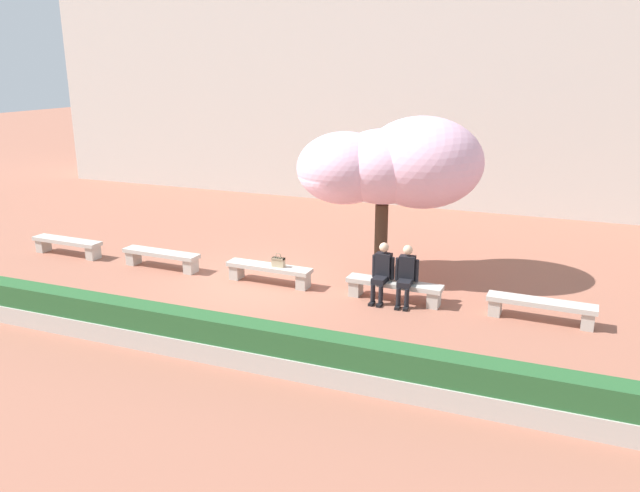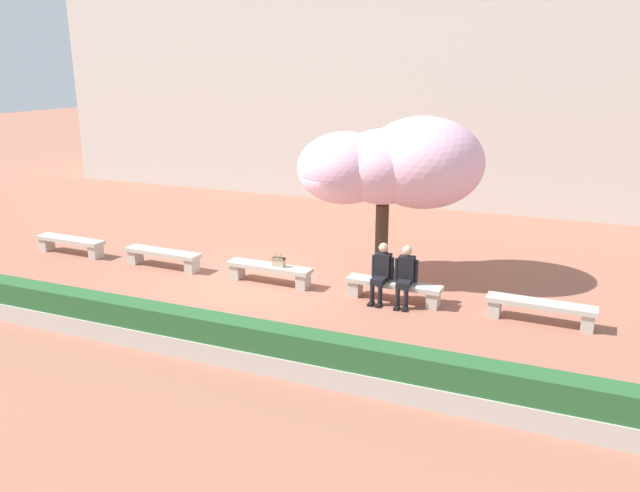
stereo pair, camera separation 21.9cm
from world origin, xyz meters
name	(u,v)px [view 2 (the right image)]	position (x,y,z in m)	size (l,w,h in m)	color
ground_plane	(270,283)	(0.00, 0.00, 0.00)	(100.00, 100.00, 0.00)	#9E604C
building_facade	(406,52)	(0.00, 11.38, 5.42)	(28.57, 4.00, 10.84)	beige
stone_bench_west_end	(70,243)	(-6.08, 0.00, 0.31)	(2.13, 0.48, 0.45)	#BCB7AD
stone_bench_near_west	(163,256)	(-3.04, 0.00, 0.31)	(2.13, 0.48, 0.45)	#BCB7AD
stone_bench_center	(269,271)	(0.00, 0.00, 0.31)	(2.13, 0.48, 0.45)	#BCB7AD
stone_bench_near_east	(394,288)	(3.04, 0.00, 0.31)	(2.13, 0.48, 0.45)	#BCB7AD
stone_bench_east_end	(540,308)	(6.08, 0.00, 0.31)	(2.13, 0.48, 0.45)	#BCB7AD
person_seated_left	(382,270)	(2.77, -0.05, 0.70)	(0.51, 0.69, 1.29)	black
person_seated_right	(406,273)	(3.31, -0.05, 0.70)	(0.51, 0.70, 1.29)	black
handbag	(279,261)	(0.26, -0.02, 0.58)	(0.30, 0.15, 0.34)	tan
cherry_tree_main	(392,165)	(2.47, 1.55, 2.73)	(4.24, 3.14, 3.87)	#473323
planter_hedge_foreground	(171,330)	(0.00, -3.88, 0.39)	(17.19, 0.50, 0.80)	#BCB7AD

